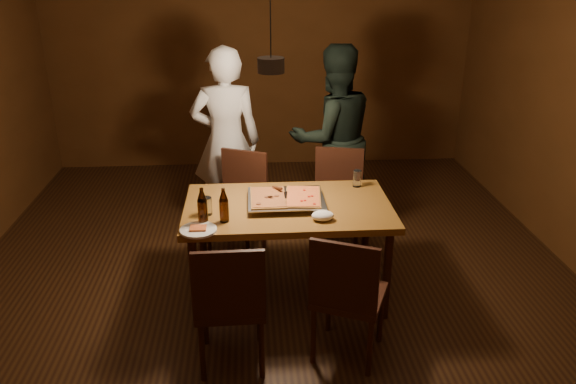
{
  "coord_description": "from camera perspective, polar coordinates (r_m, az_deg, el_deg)",
  "views": [
    {
      "loc": [
        -0.15,
        -3.76,
        2.4
      ],
      "look_at": [
        0.11,
        -0.04,
        0.85
      ],
      "focal_mm": 35.0,
      "sensor_mm": 36.0,
      "label": 1
    }
  ],
  "objects": [
    {
      "name": "room_shell",
      "position": [
        3.89,
        -1.68,
        7.67
      ],
      "size": [
        6.0,
        6.0,
        6.0
      ],
      "color": "#38210F",
      "rests_on": "ground"
    },
    {
      "name": "dining_table",
      "position": [
        4.11,
        0.0,
        -2.24
      ],
      "size": [
        1.5,
        0.9,
        0.75
      ],
      "color": "#946125",
      "rests_on": "floor"
    },
    {
      "name": "chair_far_left",
      "position": [
        4.84,
        -4.9,
        -0.18
      ],
      "size": [
        0.56,
        0.56,
        0.49
      ],
      "rotation": [
        0.0,
        0.0,
        2.72
      ],
      "color": "#38190F",
      "rests_on": "floor"
    },
    {
      "name": "chair_far_right",
      "position": [
        4.9,
        5.07,
        0.12
      ],
      "size": [
        0.5,
        0.5,
        0.49
      ],
      "rotation": [
        0.0,
        0.0,
        2.92
      ],
      "color": "#38190F",
      "rests_on": "floor"
    },
    {
      "name": "chair_near_left",
      "position": [
        3.43,
        -5.91,
        -10.43
      ],
      "size": [
        0.43,
        0.43,
        0.49
      ],
      "rotation": [
        0.0,
        0.0,
        0.02
      ],
      "color": "#38190F",
      "rests_on": "floor"
    },
    {
      "name": "chair_near_right",
      "position": [
        3.51,
        5.99,
        -9.68
      ],
      "size": [
        0.55,
        0.55,
        0.49
      ],
      "rotation": [
        0.0,
        0.0,
        -0.41
      ],
      "color": "#38190F",
      "rests_on": "floor"
    },
    {
      "name": "pizza_tray",
      "position": [
        4.09,
        -0.21,
        -0.89
      ],
      "size": [
        0.56,
        0.46,
        0.05
      ],
      "primitive_type": "cube",
      "rotation": [
        0.0,
        0.0,
        0.02
      ],
      "color": "silver",
      "rests_on": "dining_table"
    },
    {
      "name": "pizza_meat",
      "position": [
        4.06,
        -2.03,
        -0.55
      ],
      "size": [
        0.25,
        0.4,
        0.02
      ],
      "primitive_type": "cube",
      "rotation": [
        0.0,
        0.0,
        0.01
      ],
      "color": "maroon",
      "rests_on": "pizza_tray"
    },
    {
      "name": "pizza_cheese",
      "position": [
        4.07,
        1.56,
        -0.46
      ],
      "size": [
        0.29,
        0.42,
        0.02
      ],
      "primitive_type": "cube",
      "rotation": [
        0.0,
        0.0,
        -0.1
      ],
      "color": "gold",
      "rests_on": "pizza_tray"
    },
    {
      "name": "spatula",
      "position": [
        4.09,
        -0.21,
        -0.31
      ],
      "size": [
        0.19,
        0.25,
        0.04
      ],
      "primitive_type": null,
      "rotation": [
        0.0,
        0.0,
        0.5
      ],
      "color": "silver",
      "rests_on": "pizza_tray"
    },
    {
      "name": "beer_bottle_a",
      "position": [
        3.79,
        -8.69,
        -1.39
      ],
      "size": [
        0.07,
        0.07,
        0.25
      ],
      "color": "black",
      "rests_on": "dining_table"
    },
    {
      "name": "beer_bottle_b",
      "position": [
        3.8,
        -6.54,
        -1.33
      ],
      "size": [
        0.06,
        0.06,
        0.24
      ],
      "color": "black",
      "rests_on": "dining_table"
    },
    {
      "name": "water_glass_left",
      "position": [
        3.94,
        -8.31,
        -1.42
      ],
      "size": [
        0.08,
        0.08,
        0.13
      ],
      "primitive_type": "cylinder",
      "color": "silver",
      "rests_on": "dining_table"
    },
    {
      "name": "water_glass_right",
      "position": [
        4.41,
        7.03,
        1.36
      ],
      "size": [
        0.06,
        0.06,
        0.13
      ],
      "primitive_type": "cylinder",
      "color": "silver",
      "rests_on": "dining_table"
    },
    {
      "name": "plate_slice",
      "position": [
        3.73,
        -9.1,
        -3.8
      ],
      "size": [
        0.24,
        0.24,
        0.03
      ],
      "color": "white",
      "rests_on": "dining_table"
    },
    {
      "name": "napkin",
      "position": [
        3.84,
        3.55,
        -2.41
      ],
      "size": [
        0.15,
        0.12,
        0.06
      ],
      "primitive_type": "ellipsoid",
      "color": "white",
      "rests_on": "dining_table"
    },
    {
      "name": "diner_white",
      "position": [
        5.16,
        -6.3,
        5.11
      ],
      "size": [
        0.64,
        0.43,
        1.73
      ],
      "primitive_type": "imported",
      "rotation": [
        0.0,
        0.0,
        3.17
      ],
      "color": "silver",
      "rests_on": "floor"
    },
    {
      "name": "diner_dark",
      "position": [
        5.26,
        4.59,
        5.48
      ],
      "size": [
        0.98,
        0.84,
        1.73
      ],
      "primitive_type": "imported",
      "rotation": [
        0.0,
        0.0,
        3.4
      ],
      "color": "black",
      "rests_on": "floor"
    },
    {
      "name": "pendant_lamp",
      "position": [
        3.82,
        -1.75,
        12.91
      ],
      "size": [
        0.18,
        0.18,
        1.1
      ],
      "color": "black",
      "rests_on": "ceiling"
    }
  ]
}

